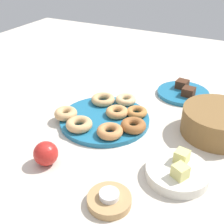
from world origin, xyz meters
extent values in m
plane|color=beige|center=(0.00, 0.00, 0.00)|extent=(2.40, 2.40, 0.00)
cylinder|color=#1E6B93|center=(0.00, 0.00, 0.01)|extent=(0.32, 0.32, 0.02)
torus|color=#EABC84|center=(-0.13, 0.02, 0.03)|extent=(0.09, 0.09, 0.03)
torus|color=tan|center=(0.10, -0.04, 0.03)|extent=(0.13, 0.13, 0.03)
torus|color=tan|center=(-0.03, 0.03, 0.03)|extent=(0.09, 0.09, 0.03)
torus|color=tan|center=(-0.09, -0.06, 0.03)|extent=(0.13, 0.13, 0.03)
torus|color=#995B2D|center=(0.02, 0.12, 0.03)|extent=(0.12, 0.12, 0.03)
torus|color=#C6844C|center=(0.09, 0.07, 0.03)|extent=(0.10, 0.10, 0.03)
torus|color=#BC7A3D|center=(-0.07, 0.09, 0.03)|extent=(0.11, 0.11, 0.02)
torus|color=tan|center=(0.06, -0.12, 0.03)|extent=(0.09, 0.09, 0.03)
cylinder|color=#1E6B93|center=(-0.33, 0.20, 0.01)|extent=(0.21, 0.21, 0.02)
cube|color=#472819|center=(-0.37, 0.18, 0.03)|extent=(0.05, 0.05, 0.03)
cube|color=#472819|center=(-0.31, 0.22, 0.03)|extent=(0.05, 0.05, 0.03)
cylinder|color=tan|center=(0.33, 0.19, 0.01)|extent=(0.11, 0.11, 0.02)
cylinder|color=silver|center=(0.33, 0.19, 0.03)|extent=(0.05, 0.05, 0.01)
cylinder|color=brown|center=(-0.11, 0.37, 0.04)|extent=(0.27, 0.27, 0.09)
cylinder|color=silver|center=(0.16, 0.31, 0.02)|extent=(0.17, 0.17, 0.03)
cube|color=#DBD67A|center=(0.13, 0.31, 0.05)|extent=(0.04, 0.04, 0.04)
cube|color=#DBD67A|center=(0.19, 0.33, 0.05)|extent=(0.05, 0.05, 0.04)
sphere|color=red|center=(0.28, -0.04, 0.04)|extent=(0.07, 0.07, 0.07)
camera|label=1|loc=(0.78, 0.43, 0.56)|focal=46.77mm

